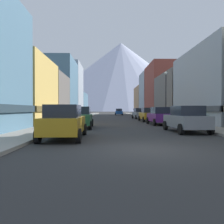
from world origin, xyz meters
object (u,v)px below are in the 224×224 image
(pedestrian_0, at_px, (71,114))
(pedestrian_2, at_px, (175,115))
(car_left_0, at_px, (64,122))
(car_left_1, at_px, (80,117))
(car_right_0, at_px, (186,119))
(potted_plant_0, at_px, (195,118))
(car_right_2, at_px, (149,114))
(pedestrian_1, at_px, (190,116))
(streetlamp_right, at_px, (166,89))
(potted_plant_1, at_px, (202,119))
(car_right_1, at_px, (160,116))
(car_right_3, at_px, (140,113))
(car_driving_0, at_px, (119,112))

(pedestrian_0, height_order, pedestrian_2, pedestrian_0)
(car_left_0, xyz_separation_m, car_left_1, (-0.00, 6.89, 0.00))
(car_right_0, relative_size, potted_plant_0, 4.23)
(car_right_2, relative_size, potted_plant_0, 4.22)
(car_right_2, distance_m, pedestrian_1, 8.42)
(streetlamp_right, bearing_deg, potted_plant_1, -75.13)
(car_right_1, height_order, potted_plant_0, car_right_1)
(car_right_0, relative_size, potted_plant_1, 4.56)
(car_right_3, distance_m, pedestrian_0, 12.53)
(potted_plant_0, distance_m, pedestrian_2, 3.95)
(car_left_0, height_order, streetlamp_right, streetlamp_right)
(potted_plant_1, bearing_deg, pedestrian_1, 131.06)
(streetlamp_right, bearing_deg, car_driving_0, 96.08)
(car_right_1, height_order, car_driving_0, same)
(car_driving_0, bearing_deg, car_right_2, -86.12)
(car_right_1, bearing_deg, streetlamp_right, 67.20)
(pedestrian_0, height_order, pedestrian_1, pedestrian_1)
(potted_plant_1, xyz_separation_m, streetlamp_right, (-1.65, 6.21, 3.28))
(pedestrian_0, height_order, streetlamp_right, streetlamp_right)
(pedestrian_2, relative_size, streetlamp_right, 0.27)
(potted_plant_0, height_order, pedestrian_1, pedestrian_1)
(car_right_1, height_order, car_right_3, same)
(car_right_0, bearing_deg, car_right_3, 90.01)
(car_right_3, xyz_separation_m, pedestrian_2, (2.45, -11.21, -0.01))
(car_right_2, bearing_deg, car_right_1, -90.00)
(pedestrian_2, xyz_separation_m, streetlamp_right, (-0.90, 0.62, 3.10))
(pedestrian_0, relative_size, streetlamp_right, 0.28)
(car_left_0, xyz_separation_m, potted_plant_0, (10.80, 9.90, -0.17))
(pedestrian_0, bearing_deg, car_right_3, 36.69)
(potted_plant_1, relative_size, pedestrian_1, 0.59)
(car_right_0, xyz_separation_m, car_right_3, (-0.00, 21.70, 0.00))
(potted_plant_0, relative_size, pedestrian_2, 0.65)
(car_left_1, bearing_deg, car_right_0, -25.34)
(streetlamp_right, bearing_deg, pedestrian_2, -34.65)
(car_left_1, height_order, car_driving_0, same)
(car_right_1, distance_m, car_driving_0, 38.94)
(car_right_1, distance_m, pedestrian_0, 12.13)
(car_right_1, xyz_separation_m, pedestrian_2, (2.45, 3.06, -0.01))
(car_left_1, bearing_deg, car_right_1, 26.70)
(car_left_1, xyz_separation_m, car_driving_0, (5.40, 42.70, 0.00))
(car_right_2, distance_m, potted_plant_1, 9.47)
(potted_plant_1, distance_m, pedestrian_2, 5.64)
(potted_plant_1, height_order, pedestrian_0, pedestrian_0)
(car_right_2, height_order, potted_plant_0, car_right_2)
(potted_plant_1, bearing_deg, streetlamp_right, 104.87)
(car_right_0, distance_m, car_right_3, 21.70)
(car_left_0, distance_m, pedestrian_0, 17.67)
(car_left_0, relative_size, car_right_1, 1.00)
(streetlamp_right, bearing_deg, car_left_0, -122.44)
(pedestrian_1, height_order, streetlamp_right, streetlamp_right)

